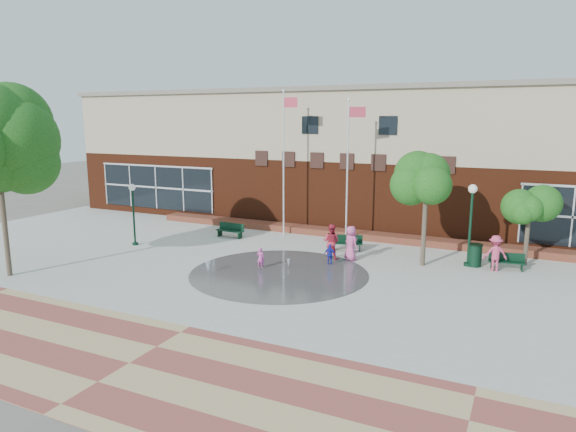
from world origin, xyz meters
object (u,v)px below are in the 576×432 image
at_px(flagpole_left, 284,156).
at_px(trash_can, 475,255).
at_px(bench_left, 230,233).
at_px(child_splash, 261,258).
at_px(flagpole_right, 348,164).

relative_size(flagpole_left, trash_can, 7.82).
xyz_separation_m(flagpole_left, bench_left, (-2.72, -2.03, -4.68)).
bearing_deg(bench_left, child_splash, -43.74).
distance_m(trash_can, child_splash, 10.55).
relative_size(flagpole_right, trash_can, 7.29).
distance_m(flagpole_right, bench_left, 8.38).
relative_size(flagpole_left, child_splash, 8.35).
bearing_deg(flagpole_left, child_splash, -66.21).
bearing_deg(bench_left, trash_can, 1.66).
height_order(trash_can, child_splash, trash_can).
bearing_deg(child_splash, bench_left, -52.58).
xyz_separation_m(bench_left, child_splash, (4.87, -5.04, 0.25)).
xyz_separation_m(flagpole_right, trash_can, (7.24, -1.75, -4.07)).
bearing_deg(child_splash, flagpole_right, -114.22).
xyz_separation_m(flagpole_left, trash_can, (11.50, -2.17, -4.39)).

